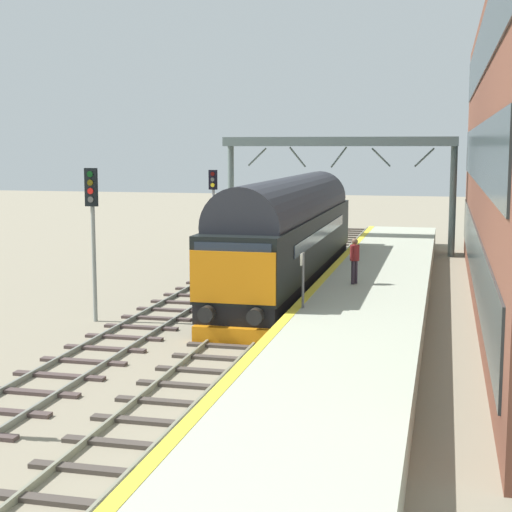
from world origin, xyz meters
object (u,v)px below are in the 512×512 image
diesel_locomotive (289,232)px  signal_post_far (213,204)px  signal_post_mid (93,223)px  waiting_passenger (355,257)px  platform_number_sign (303,271)px

diesel_locomotive → signal_post_far: 9.18m
diesel_locomotive → signal_post_mid: bearing=-127.9°
signal_post_mid → waiting_passenger: (8.37, 3.72, -1.37)m
waiting_passenger → signal_post_mid: bearing=138.3°
signal_post_far → platform_number_sign: bearing=-64.5°
signal_post_mid → signal_post_far: bearing=90.0°
signal_post_mid → signal_post_far: signal_post_mid is taller
diesel_locomotive → platform_number_sign: 8.10m
diesel_locomotive → waiting_passenger: size_ratio=10.98×
signal_post_far → waiting_passenger: 13.54m
platform_number_sign → waiting_passenger: size_ratio=1.03×
signal_post_far → platform_number_sign: (7.31, -15.29, -0.88)m
platform_number_sign → signal_post_mid: bearing=172.3°
signal_post_far → waiting_passenger: (8.37, -10.59, -1.03)m
diesel_locomotive → waiting_passenger: 4.38m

